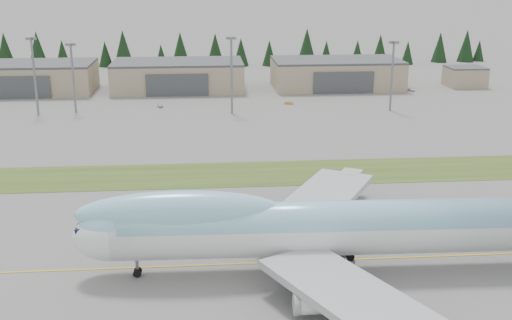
{
  "coord_description": "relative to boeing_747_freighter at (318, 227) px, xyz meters",
  "views": [
    {
      "loc": [
        -6.21,
        -90.18,
        43.85
      ],
      "look_at": [
        3.93,
        29.0,
        8.0
      ],
      "focal_mm": 45.0,
      "sensor_mm": 36.0,
      "label": 1
    }
  ],
  "objects": [
    {
      "name": "ground",
      "position": [
        -10.45,
        3.4,
        -7.12
      ],
      "size": [
        7000.0,
        7000.0,
        0.0
      ],
      "primitive_type": "plane",
      "color": "#5F5F5D",
      "rests_on": "ground"
    },
    {
      "name": "grass_strip_far",
      "position": [
        -10.45,
        48.4,
        -7.12
      ],
      "size": [
        400.0,
        18.0,
        0.08
      ],
      "primitive_type": "cube",
      "color": "#324D1B",
      "rests_on": "ground"
    },
    {
      "name": "taxiway_line_main",
      "position": [
        -10.45,
        3.4,
        -7.12
      ],
      "size": [
        400.0,
        0.4,
        0.02
      ],
      "primitive_type": "cube",
      "color": "gold",
      "rests_on": "ground"
    },
    {
      "name": "boeing_747_freighter",
      "position": [
        0.0,
        0.0,
        0.0
      ],
      "size": [
        81.48,
        70.83,
        21.61
      ],
      "rotation": [
        0.0,
        0.0,
        -0.03
      ],
      "color": "silver",
      "rests_on": "ground"
    },
    {
      "name": "hangar_left",
      "position": [
        -80.45,
        153.3,
        -1.74
      ],
      "size": [
        48.0,
        26.6,
        10.8
      ],
      "color": "gray",
      "rests_on": "ground"
    },
    {
      "name": "hangar_center",
      "position": [
        -25.45,
        153.3,
        -1.74
      ],
      "size": [
        48.0,
        26.6,
        10.8
      ],
      "color": "gray",
      "rests_on": "ground"
    },
    {
      "name": "hangar_right",
      "position": [
        34.55,
        153.3,
        -1.74
      ],
      "size": [
        48.0,
        26.6,
        10.8
      ],
      "color": "gray",
      "rests_on": "ground"
    },
    {
      "name": "control_shed",
      "position": [
        84.55,
        151.4,
        -3.32
      ],
      "size": [
        14.0,
        12.0,
        7.6
      ],
      "color": "gray",
      "rests_on": "ground"
    },
    {
      "name": "floodlight_masts",
      "position": [
        -0.12,
        112.81,
        8.97
      ],
      "size": [
        158.12,
        9.21,
        23.87
      ],
      "color": "slate",
      "rests_on": "ground"
    },
    {
      "name": "service_vehicle_a",
      "position": [
        -30.51,
        122.23,
        -7.12
      ],
      "size": [
        2.17,
        3.94,
        1.27
      ],
      "primitive_type": "imported",
      "rotation": [
        0.0,
        0.0,
        0.19
      ],
      "color": "#BBBCBD",
      "rests_on": "ground"
    },
    {
      "name": "service_vehicle_b",
      "position": [
        12.34,
        123.48,
        -7.12
      ],
      "size": [
        3.29,
        2.0,
        1.02
      ],
      "primitive_type": "imported",
      "rotation": [
        0.0,
        0.0,
        1.25
      ],
      "color": "gold",
      "rests_on": "ground"
    },
    {
      "name": "service_vehicle_c",
      "position": [
        60.96,
        143.4,
        -7.12
      ],
      "size": [
        2.35,
        4.02,
        1.09
      ],
      "primitive_type": "imported",
      "rotation": [
        0.0,
        0.0,
        0.23
      ],
      "color": "silver",
      "rests_on": "ground"
    },
    {
      "name": "conifer_belt",
      "position": [
        -22.82,
        215.01,
        0.22
      ],
      "size": [
        273.78,
        15.77,
        16.88
      ],
      "color": "black",
      "rests_on": "ground"
    }
  ]
}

